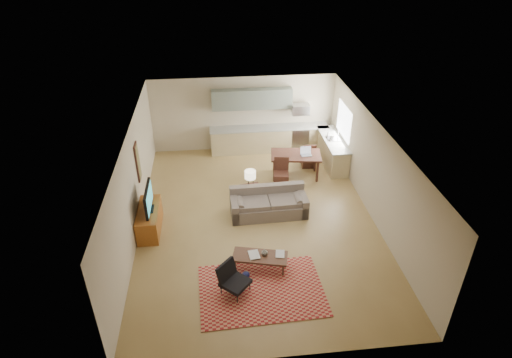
{
  "coord_description": "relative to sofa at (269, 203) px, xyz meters",
  "views": [
    {
      "loc": [
        -1.09,
        -9.71,
        7.25
      ],
      "look_at": [
        0.0,
        0.3,
        1.15
      ],
      "focal_mm": 30.0,
      "sensor_mm": 36.0,
      "label": 1
    }
  ],
  "objects": [
    {
      "name": "book_a",
      "position": [
        -0.77,
        -2.18,
        0.02
      ],
      "size": [
        0.32,
        0.39,
        0.03
      ],
      "primitive_type": "imported",
      "rotation": [
        0.0,
        0.0,
        0.11
      ],
      "color": "maroon",
      "rests_on": "coffee_table"
    },
    {
      "name": "vase",
      "position": [
        -0.39,
        -2.17,
        0.08
      ],
      "size": [
        0.2,
        0.2,
        0.16
      ],
      "primitive_type": "imported",
      "rotation": [
        0.0,
        0.0,
        0.15
      ],
      "color": "black",
      "rests_on": "coffee_table"
    },
    {
      "name": "table_lamp",
      "position": [
        -0.48,
        0.5,
        0.54
      ],
      "size": [
        0.42,
        0.42,
        0.53
      ],
      "primitive_type": null,
      "rotation": [
        0.0,
        0.0,
        0.37
      ],
      "color": "beige",
      "rests_on": "console_table"
    },
    {
      "name": "wall_art_left",
      "position": [
        -3.56,
        0.69,
        1.16
      ],
      "size": [
        0.06,
        0.42,
        1.1
      ],
      "primitive_type": null,
      "color": "olive",
      "rests_on": "room"
    },
    {
      "name": "soap_bottle",
      "position": [
        2.48,
        3.05,
        0.62
      ],
      "size": [
        0.09,
        0.09,
        0.19
      ],
      "primitive_type": "imported",
      "rotation": [
        0.0,
        0.0,
        -0.01
      ],
      "color": "beige",
      "rests_on": "kitchen_counter_right"
    },
    {
      "name": "armchair",
      "position": [
        -1.15,
        -2.93,
        -0.02
      ],
      "size": [
        0.92,
        0.92,
        0.74
      ],
      "primitive_type": null,
      "rotation": [
        0.0,
        0.0,
        0.83
      ],
      "color": "black",
      "rests_on": "floor"
    },
    {
      "name": "dining_chair_near",
      "position": [
        0.59,
        1.42,
        0.09
      ],
      "size": [
        0.53,
        0.55,
        0.97
      ],
      "primitive_type": null,
      "rotation": [
        0.0,
        0.0,
        -0.15
      ],
      "color": "#3B1E16",
      "rests_on": "floor"
    },
    {
      "name": "tv_credenza",
      "position": [
        -3.3,
        -0.36,
        -0.06
      ],
      "size": [
        0.56,
        1.45,
        0.67
      ],
      "primitive_type": null,
      "color": "brown",
      "rests_on": "floor"
    },
    {
      "name": "kitchen_counter_right",
      "position": [
        2.58,
        2.79,
        0.07
      ],
      "size": [
        0.64,
        2.26,
        0.92
      ],
      "primitive_type": null,
      "color": "tan",
      "rests_on": "ground"
    },
    {
      "name": "dining_chair_far",
      "position": [
        1.72,
        2.66,
        0.05
      ],
      "size": [
        0.45,
        0.46,
        0.89
      ],
      "primitive_type": null,
      "rotation": [
        0.0,
        0.0,
        3.1
      ],
      "color": "#3B1E16",
      "rests_on": "floor"
    },
    {
      "name": "rug",
      "position": [
        -0.56,
        -2.94,
        -0.38
      ],
      "size": [
        2.88,
        2.05,
        0.02
      ],
      "primitive_type": "cube",
      "rotation": [
        0.0,
        0.0,
        0.04
      ],
      "color": "maroon",
      "rests_on": "floor"
    },
    {
      "name": "sofa",
      "position": [
        0.0,
        0.0,
        0.0
      ],
      "size": [
        2.28,
        1.04,
        0.78
      ],
      "primitive_type": null,
      "rotation": [
        0.0,
        0.0,
        0.03
      ],
      "color": "#665950",
      "rests_on": "floor"
    },
    {
      "name": "kitchen_microwave",
      "position": [
        1.65,
        3.99,
        1.16
      ],
      "size": [
        0.62,
        0.4,
        0.35
      ],
      "primitive_type": "cube",
      "color": "#A5A8AD",
      "rests_on": "room"
    },
    {
      "name": "console_table",
      "position": [
        -0.48,
        0.5,
        -0.06
      ],
      "size": [
        0.63,
        0.49,
        0.66
      ],
      "primitive_type": null,
      "rotation": [
        0.0,
        0.0,
        0.2
      ],
      "color": "#3B1E16",
      "rests_on": "floor"
    },
    {
      "name": "triptych",
      "position": [
        -0.45,
        4.26,
        1.36
      ],
      "size": [
        1.7,
        0.04,
        0.5
      ],
      "primitive_type": null,
      "color": "beige",
      "rests_on": "room"
    },
    {
      "name": "kitchen_counter_back",
      "position": [
        0.55,
        3.97,
        0.07
      ],
      "size": [
        4.26,
        0.64,
        0.92
      ],
      "primitive_type": null,
      "color": "tan",
      "rests_on": "ground"
    },
    {
      "name": "book_b",
      "position": [
        -0.13,
        -2.18,
        0.01
      ],
      "size": [
        0.31,
        0.36,
        0.02
      ],
      "primitive_type": "imported",
      "rotation": [
        0.0,
        0.0,
        -0.18
      ],
      "color": "navy",
      "rests_on": "coffee_table"
    },
    {
      "name": "room",
      "position": [
        -0.35,
        -0.21,
        0.96
      ],
      "size": [
        9.0,
        9.0,
        9.0
      ],
      "color": "olive",
      "rests_on": "ground"
    },
    {
      "name": "dining_table",
      "position": [
        1.15,
        2.04,
        0.01
      ],
      "size": [
        1.7,
        1.12,
        0.81
      ],
      "primitive_type": null,
      "rotation": [
        0.0,
        0.0,
        -0.14
      ],
      "color": "#3B1E16",
      "rests_on": "floor"
    },
    {
      "name": "laptop",
      "position": [
        1.47,
        1.94,
        0.54
      ],
      "size": [
        0.35,
        0.27,
        0.25
      ],
      "primitive_type": null,
      "rotation": [
        0.0,
        0.0,
        0.04
      ],
      "color": "#A5A8AD",
      "rests_on": "dining_table"
    },
    {
      "name": "window_right",
      "position": [
        2.88,
        2.79,
        1.16
      ],
      "size": [
        0.02,
        1.4,
        1.05
      ],
      "primitive_type": "cube",
      "color": "white",
      "rests_on": "room"
    },
    {
      "name": "kitchen_range",
      "position": [
        1.65,
        3.97,
        0.06
      ],
      "size": [
        0.62,
        0.62,
        0.9
      ],
      "primitive_type": "cube",
      "color": "#A5A8AD",
      "rests_on": "ground"
    },
    {
      "name": "coffee_table",
      "position": [
        -0.51,
        -2.19,
        -0.19
      ],
      "size": [
        1.4,
        0.82,
        0.4
      ],
      "primitive_type": null,
      "rotation": [
        0.0,
        0.0,
        -0.24
      ],
      "color": "#46291B",
      "rests_on": "floor"
    },
    {
      "name": "upper_cabinets",
      "position": [
        -0.05,
        4.12,
        1.56
      ],
      "size": [
        2.8,
        0.34,
        0.7
      ],
      "primitive_type": "cube",
      "color": "slate",
      "rests_on": "room"
    },
    {
      "name": "tv",
      "position": [
        -3.25,
        -0.36,
        0.61
      ],
      "size": [
        0.11,
        1.11,
        0.67
      ],
      "primitive_type": null,
      "color": "black",
      "rests_on": "tv_credenza"
    }
  ]
}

